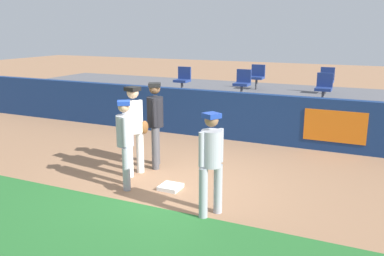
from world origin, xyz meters
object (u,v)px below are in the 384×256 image
object	(u,v)px
player_coach_visitor	(125,138)
player_umpire	(155,119)
seat_front_center	(243,82)
player_runner_visitor	(211,157)
player_fielder_home	(134,125)
seat_front_right	(324,86)
seat_back_right	(327,79)
seat_back_center	(257,76)
first_base	(171,187)
seat_front_left	(183,78)

from	to	relation	value
player_coach_visitor	player_umpire	world-z (taller)	player_umpire
seat_front_center	player_runner_visitor	bearing A→B (deg)	-76.66
player_fielder_home	seat_front_right	xyz separation A→B (m)	(3.14, 5.00, 0.35)
player_coach_visitor	seat_front_right	xyz separation A→B (m)	(2.90, 5.69, 0.44)
player_umpire	seat_back_right	world-z (taller)	player_umpire
player_umpire	seat_back_right	distance (m)	6.80
seat_back_center	seat_back_right	bearing A→B (deg)	-0.01
player_runner_visitor	player_umpire	size ratio (longest dim) A/B	0.92
player_runner_visitor	player_fielder_home	bearing A→B (deg)	-88.41
first_base	seat_front_left	world-z (taller)	seat_front_left
seat_back_center	seat_front_center	bearing A→B (deg)	-88.39
first_base	seat_back_right	distance (m)	7.60
player_fielder_home	seat_back_center	distance (m)	6.84
seat_back_center	seat_front_center	world-z (taller)	same
player_runner_visitor	seat_front_right	bearing A→B (deg)	-159.60
player_fielder_home	seat_front_right	bearing A→B (deg)	157.79
seat_front_center	seat_front_left	bearing A→B (deg)	-180.00
player_runner_visitor	player_umpire	bearing A→B (deg)	-101.72
player_umpire	seat_back_center	world-z (taller)	player_umpire
player_runner_visitor	first_base	bearing A→B (deg)	-93.39
player_fielder_home	seat_back_right	distance (m)	7.44
player_umpire	seat_back_center	xyz separation A→B (m)	(0.54, 6.17, 0.34)
player_runner_visitor	seat_back_center	distance (m)	8.10
first_base	player_coach_visitor	distance (m)	1.29
player_fielder_home	seat_front_right	size ratio (longest dim) A/B	2.25
first_base	seat_back_center	distance (m)	7.36
player_fielder_home	seat_front_right	distance (m)	5.91
seat_back_right	seat_back_center	distance (m)	2.31
seat_front_right	player_umpire	bearing A→B (deg)	-124.39
player_coach_visitor	seat_back_right	world-z (taller)	seat_back_right
first_base	player_umpire	bearing A→B (deg)	131.07
player_runner_visitor	player_coach_visitor	xyz separation A→B (m)	(-1.96, 0.45, -0.01)
player_runner_visitor	seat_front_left	size ratio (longest dim) A/B	2.08
seat_back_right	seat_front_center	world-z (taller)	same
seat_front_center	player_umpire	bearing A→B (deg)	-97.68
seat_back_center	seat_front_left	world-z (taller)	same
player_umpire	player_fielder_home	bearing A→B (deg)	-38.94
seat_front_left	seat_front_right	bearing A→B (deg)	-0.00
player_fielder_home	first_base	bearing A→B (deg)	78.22
seat_front_center	seat_front_right	bearing A→B (deg)	-0.00
seat_front_right	seat_front_center	distance (m)	2.40
player_runner_visitor	seat_back_center	bearing A→B (deg)	-140.10
seat_back_center	first_base	bearing A→B (deg)	-87.03
player_coach_visitor	seat_front_left	bearing A→B (deg)	161.58
player_coach_visitor	seat_back_center	distance (m)	7.52
player_coach_visitor	first_base	bearing A→B (deg)	74.68
seat_back_right	seat_back_center	xyz separation A→B (m)	(-2.31, 0.00, 0.00)
player_coach_visitor	seat_back_center	bearing A→B (deg)	143.05
player_fielder_home	seat_back_center	xyz separation A→B (m)	(0.68, 6.80, 0.35)
seat_front_right	player_fielder_home	bearing A→B (deg)	-122.11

